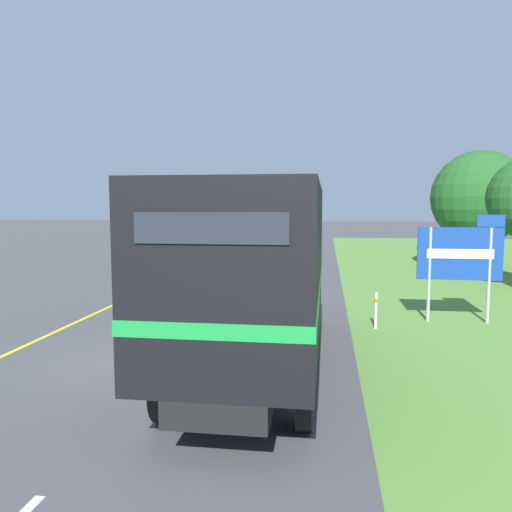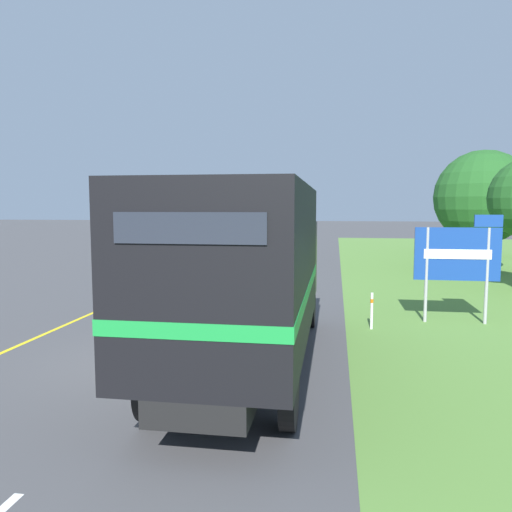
% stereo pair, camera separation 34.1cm
% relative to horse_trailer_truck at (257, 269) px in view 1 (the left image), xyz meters
% --- Properties ---
extents(ground_plane, '(200.00, 200.00, 0.00)m').
position_rel_horse_trailer_truck_xyz_m(ground_plane, '(-1.77, 0.28, -1.97)').
color(ground_plane, '#444447').
extents(edge_line_yellow, '(0.12, 56.09, 0.01)m').
position_rel_horse_trailer_truck_xyz_m(edge_line_yellow, '(-5.47, 13.75, -1.97)').
color(edge_line_yellow, yellow).
rests_on(edge_line_yellow, ground).
extents(centre_dash_near, '(0.12, 2.60, 0.01)m').
position_rel_horse_trailer_truck_xyz_m(centre_dash_near, '(-1.77, 0.76, -1.97)').
color(centre_dash_near, white).
rests_on(centre_dash_near, ground).
extents(centre_dash_mid_a, '(0.12, 2.60, 0.01)m').
position_rel_horse_trailer_truck_xyz_m(centre_dash_mid_a, '(-1.77, 7.36, -1.97)').
color(centre_dash_mid_a, white).
rests_on(centre_dash_mid_a, ground).
extents(centre_dash_mid_b, '(0.12, 2.60, 0.01)m').
position_rel_horse_trailer_truck_xyz_m(centre_dash_mid_b, '(-1.77, 13.96, -1.97)').
color(centre_dash_mid_b, white).
rests_on(centre_dash_mid_b, ground).
extents(centre_dash_far, '(0.12, 2.60, 0.01)m').
position_rel_horse_trailer_truck_xyz_m(centre_dash_far, '(-1.77, 20.56, -1.97)').
color(centre_dash_far, white).
rests_on(centre_dash_far, ground).
extents(centre_dash_farthest, '(0.12, 2.60, 0.01)m').
position_rel_horse_trailer_truck_xyz_m(centre_dash_farthest, '(-1.77, 27.16, -1.97)').
color(centre_dash_farthest, white).
rests_on(centre_dash_farthest, ground).
extents(horse_trailer_truck, '(2.40, 8.28, 3.51)m').
position_rel_horse_trailer_truck_xyz_m(horse_trailer_truck, '(0.00, 0.00, 0.00)').
color(horse_trailer_truck, black).
rests_on(horse_trailer_truck, ground).
extents(lead_car_white, '(1.80, 4.09, 1.88)m').
position_rel_horse_trailer_truck_xyz_m(lead_car_white, '(-3.65, 20.01, -1.02)').
color(lead_car_white, black).
rests_on(lead_car_white, ground).
extents(highway_sign, '(2.22, 0.09, 2.94)m').
position_rel_horse_trailer_truck_xyz_m(highway_sign, '(4.92, 4.74, -0.13)').
color(highway_sign, '#9E9EA3').
rests_on(highway_sign, ground).
extents(roadside_tree_mid, '(4.56, 4.56, 5.89)m').
position_rel_horse_trailer_truck_xyz_m(roadside_tree_mid, '(8.68, 16.58, 1.63)').
color(roadside_tree_mid, brown).
rests_on(roadside_tree_mid, ground).
extents(roadside_tree_far, '(4.59, 4.59, 5.88)m').
position_rel_horse_trailer_truck_xyz_m(roadside_tree_far, '(10.27, 24.30, 1.62)').
color(roadside_tree_far, brown).
rests_on(roadside_tree_far, ground).
extents(delineator_post, '(0.08, 0.08, 0.95)m').
position_rel_horse_trailer_truck_xyz_m(delineator_post, '(2.59, 3.68, -1.46)').
color(delineator_post, white).
rests_on(delineator_post, ground).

